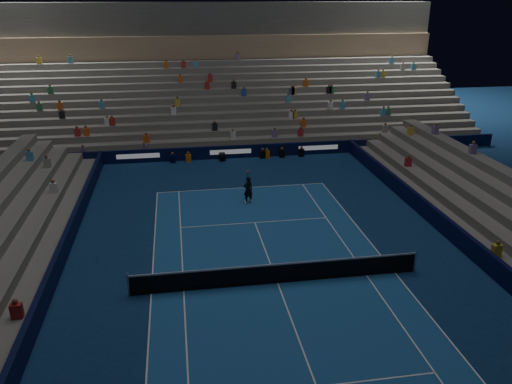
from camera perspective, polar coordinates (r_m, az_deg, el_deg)
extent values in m
plane|color=navy|center=(22.61, 2.46, -10.26)|extent=(90.00, 90.00, 0.00)
cube|color=#194D8E|center=(22.61, 2.46, -10.25)|extent=(10.97, 23.77, 0.01)
cube|color=black|center=(39.22, -2.91, 4.57)|extent=(44.00, 0.25, 1.00)
cube|color=black|center=(25.91, 24.15, -6.65)|extent=(0.25, 37.00, 1.00)
cube|color=black|center=(22.72, -22.70, -10.47)|extent=(0.25, 37.00, 1.00)
cube|color=slate|center=(40.24, -3.07, 4.63)|extent=(44.00, 1.00, 0.50)
cube|color=slate|center=(41.13, -3.23, 5.36)|extent=(44.00, 1.00, 1.00)
cube|color=slate|center=(42.02, -3.38, 6.06)|extent=(44.00, 1.00, 1.50)
cube|color=slate|center=(42.91, -3.53, 6.73)|extent=(44.00, 1.00, 2.00)
cube|color=slate|center=(43.82, -3.67, 7.38)|extent=(44.00, 1.00, 2.50)
cube|color=slate|center=(44.72, -3.81, 8.00)|extent=(44.00, 1.00, 3.00)
cube|color=slate|center=(45.64, -3.94, 8.59)|extent=(44.00, 1.00, 3.50)
cube|color=slate|center=(46.55, -4.07, 9.16)|extent=(44.00, 1.00, 4.00)
cube|color=slate|center=(47.48, -4.19, 9.70)|extent=(44.00, 1.00, 4.50)
cube|color=slate|center=(48.40, -4.31, 10.23)|extent=(44.00, 1.00, 5.00)
cube|color=slate|center=(49.34, -4.42, 10.74)|extent=(44.00, 1.00, 5.50)
cube|color=slate|center=(50.27, -4.53, 11.22)|extent=(44.00, 1.00, 6.00)
cube|color=#94795C|center=(50.80, -4.78, 15.99)|extent=(44.00, 0.60, 2.20)
cube|color=#474745|center=(52.02, -5.01, 18.99)|extent=(44.00, 2.40, 3.00)
cube|color=slate|center=(26.45, 25.54, -6.92)|extent=(1.00, 37.00, 0.50)
cube|color=slate|center=(23.06, -24.57, -11.02)|extent=(1.00, 37.00, 0.50)
cylinder|color=#B2B2B7|center=(22.10, -14.28, -10.14)|extent=(0.10, 0.10, 1.10)
cylinder|color=#B2B2B7|center=(24.30, 17.56, -7.44)|extent=(0.10, 0.10, 1.10)
cube|color=black|center=(22.38, 2.48, -9.28)|extent=(12.80, 0.03, 0.90)
cube|color=white|center=(22.13, 2.50, -8.19)|extent=(12.80, 0.04, 0.08)
imported|color=black|center=(30.52, -0.91, 0.25)|extent=(0.70, 0.56, 1.67)
cube|color=black|center=(38.73, -3.85, 4.00)|extent=(0.47, 0.56, 0.58)
cylinder|color=black|center=(38.26, -3.79, 4.05)|extent=(0.19, 0.36, 0.16)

